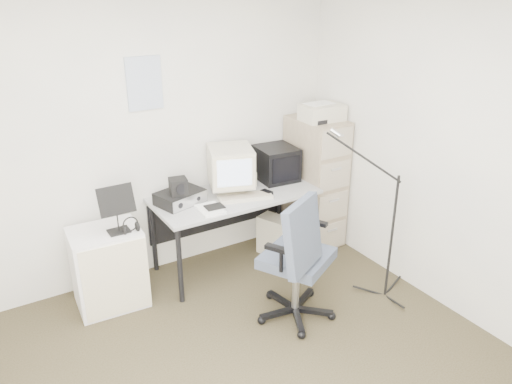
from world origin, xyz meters
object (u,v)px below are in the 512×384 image
filing_cabinet (315,181)px  office_chair (297,256)px  desk (235,230)px  side_cart (108,268)px

filing_cabinet → office_chair: 1.37m
filing_cabinet → desk: filing_cabinet is taller
desk → office_chair: size_ratio=1.35×
side_cart → office_chair: bearing=-34.7°
desk → side_cart: bearing=-179.8°
filing_cabinet → desk: bearing=-178.2°
desk → side_cart: desk is taller
office_chair → desk: bearing=62.7°
side_cart → desk: bearing=3.5°
filing_cabinet → office_chair: bearing=-133.5°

